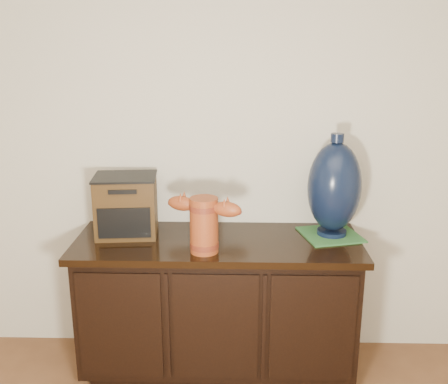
{
  "coord_description": "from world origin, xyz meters",
  "views": [
    {
      "loc": [
        0.1,
        -0.27,
        1.74
      ],
      "look_at": [
        0.03,
        2.18,
        1.02
      ],
      "focal_mm": 42.0,
      "sensor_mm": 36.0,
      "label": 1
    }
  ],
  "objects_px": {
    "terracotta_vessel": "(204,222)",
    "lamp_base": "(334,188)",
    "sideboard": "(218,305)",
    "spray_can": "(199,220)",
    "tv_radio": "(126,205)"
  },
  "relations": [
    {
      "from": "terracotta_vessel",
      "to": "lamp_base",
      "type": "height_order",
      "value": "lamp_base"
    },
    {
      "from": "sideboard",
      "to": "terracotta_vessel",
      "type": "relative_size",
      "value": 3.86
    },
    {
      "from": "terracotta_vessel",
      "to": "spray_can",
      "type": "bearing_deg",
      "value": 122.37
    },
    {
      "from": "sideboard",
      "to": "lamp_base",
      "type": "bearing_deg",
      "value": 7.74
    },
    {
      "from": "tv_radio",
      "to": "spray_can",
      "type": "height_order",
      "value": "tv_radio"
    },
    {
      "from": "terracotta_vessel",
      "to": "spray_can",
      "type": "height_order",
      "value": "terracotta_vessel"
    },
    {
      "from": "lamp_base",
      "to": "terracotta_vessel",
      "type": "bearing_deg",
      "value": -160.09
    },
    {
      "from": "tv_radio",
      "to": "lamp_base",
      "type": "height_order",
      "value": "lamp_base"
    },
    {
      "from": "sideboard",
      "to": "spray_can",
      "type": "xyz_separation_m",
      "value": [
        -0.1,
        0.06,
        0.46
      ]
    },
    {
      "from": "tv_radio",
      "to": "terracotta_vessel",
      "type": "bearing_deg",
      "value": -34.13
    },
    {
      "from": "spray_can",
      "to": "sideboard",
      "type": "bearing_deg",
      "value": -31.88
    },
    {
      "from": "tv_radio",
      "to": "lamp_base",
      "type": "xyz_separation_m",
      "value": [
        1.07,
        0.01,
        0.1
      ]
    },
    {
      "from": "tv_radio",
      "to": "lamp_base",
      "type": "relative_size",
      "value": 0.64
    },
    {
      "from": "tv_radio",
      "to": "spray_can",
      "type": "relative_size",
      "value": 1.91
    },
    {
      "from": "terracotta_vessel",
      "to": "sideboard",
      "type": "bearing_deg",
      "value": 91.02
    }
  ]
}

